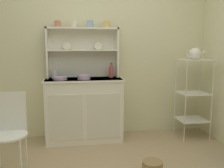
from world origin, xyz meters
TOP-DOWN VIEW (x-y plane):
  - wall_back at (0.00, 1.62)m, footprint 3.84×0.05m
  - hutch_cabinet at (-0.24, 1.37)m, footprint 1.06×0.45m
  - hutch_shelf_unit at (-0.24, 1.53)m, footprint 0.99×0.18m
  - bakers_rack at (1.29, 1.24)m, footprint 0.40×0.36m
  - wire_chair at (-1.02, 0.49)m, footprint 0.36×0.36m
  - floor_basket at (0.40, 0.31)m, footprint 0.21×0.21m
  - cup_terracotta_0 at (-0.58, 1.49)m, footprint 0.09×0.08m
  - cup_cream_1 at (-0.36, 1.49)m, footprint 0.08×0.07m
  - cup_sky_2 at (-0.14, 1.49)m, footprint 0.09×0.08m
  - cup_gold_3 at (0.09, 1.49)m, footprint 0.10×0.08m
  - bowl_mixing_large at (-0.55, 1.29)m, footprint 0.18×0.18m
  - bowl_floral_medium at (-0.24, 1.29)m, footprint 0.17×0.17m
  - jam_bottle at (0.15, 1.45)m, footprint 0.06×0.06m
  - utensil_jar at (-0.63, 1.45)m, footprint 0.08×0.08m
  - porcelain_teapot at (1.29, 1.24)m, footprint 0.25×0.16m

SIDE VIEW (x-z plane):
  - floor_basket at x=0.40m, z-range 0.00..0.13m
  - hutch_cabinet at x=-0.24m, z-range 0.01..0.88m
  - wire_chair at x=-1.02m, z-range 0.09..0.94m
  - bakers_rack at x=1.29m, z-range 0.12..1.25m
  - bowl_mixing_large at x=-0.55m, z-range 0.87..0.91m
  - bowl_floral_medium at x=-0.24m, z-range 0.87..0.93m
  - utensil_jar at x=-0.63m, z-range 0.80..1.05m
  - jam_bottle at x=0.15m, z-range 0.85..1.05m
  - porcelain_teapot at x=1.29m, z-range 1.11..1.29m
  - wall_back at x=0.00m, z-range 0.00..2.50m
  - hutch_shelf_unit at x=-0.24m, z-range 0.92..1.61m
  - cup_terracotta_0 at x=-0.58m, z-range 1.56..1.64m
  - cup_gold_3 at x=0.09m, z-range 1.56..1.65m
  - cup_cream_1 at x=-0.36m, z-range 1.56..1.65m
  - cup_sky_2 at x=-0.14m, z-range 1.56..1.65m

